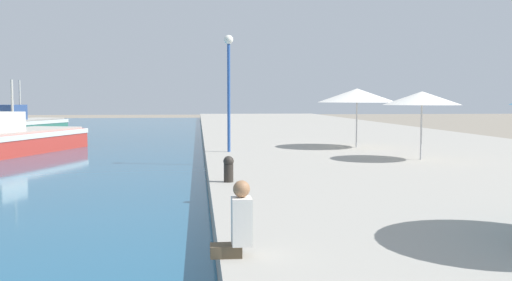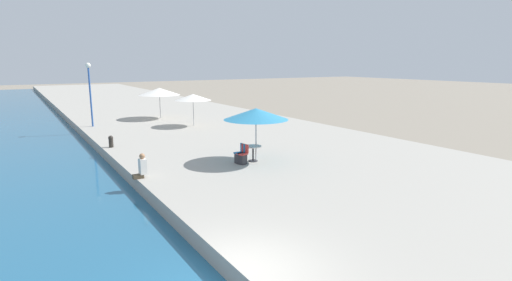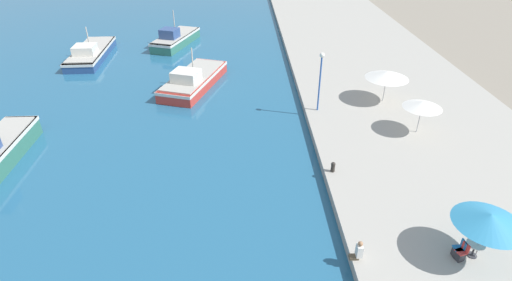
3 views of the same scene
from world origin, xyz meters
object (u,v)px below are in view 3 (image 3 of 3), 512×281
Objects in this scene: cafe_umbrella_white at (423,105)px; person_at_quay at (358,251)px; cafe_chair_left at (461,254)px; fishing_boat_far at (91,52)px; mooring_bollard at (333,167)px; fishing_boat_distant at (175,39)px; cafe_table at (475,247)px; lamppost at (321,72)px; cafe_umbrella_pink at (490,219)px; cafe_chair_right at (458,251)px; fishing_boat_mid at (193,79)px; cafe_umbrella_striped at (387,75)px.

cafe_umbrella_white reaches higher than person_at_quay.
cafe_umbrella_white is at bearing -28.71° from cafe_chair_left.
mooring_bollard is (21.39, -22.31, 0.23)m from fishing_boat_far.
cafe_umbrella_white is at bearing -29.85° from fishing_boat_distant.
lamppost is (-4.58, 14.98, 2.56)m from cafe_table.
cafe_umbrella_white is 3.27× the size of cafe_table.
fishing_boat_far is 3.17× the size of cafe_umbrella_pink.
mooring_bollard is (0.23, 6.76, -0.10)m from person_at_quay.
cafe_chair_left is at bearing -171.93° from cafe_chair_right.
person_at_quay is at bearing -91.96° from mooring_bollard.
fishing_boat_far is 2.10× the size of lamppost.
lamppost is (21.85, -14.09, 2.97)m from fishing_boat_far.
lamppost is (10.17, -6.11, 2.93)m from fishing_boat_mid.
cafe_umbrella_pink reaches higher than person_at_quay.
cafe_table is at bearing -73.02° from lamppost.
fishing_boat_mid is 12.22m from lamppost.
lamppost is (-3.85, 14.99, 2.77)m from cafe_chair_right.
person_at_quay is at bearing 179.00° from cafe_umbrella_pink.
fishing_boat_mid reaches higher than cafe_chair_right.
fishing_boat_mid is 9.21× the size of person_at_quay.
cafe_table is 0.88× the size of cafe_chair_left.
cafe_umbrella_striped is at bearing 15.12° from lamppost.
cafe_chair_left is (-2.49, -11.56, -1.78)m from cafe_umbrella_white.
cafe_table is 0.79× the size of person_at_quay.
cafe_umbrella_white reaches higher than cafe_chair_left.
lamppost reaches higher than mooring_bollard.
person_at_quay is 6.76m from mooring_bollard.
cafe_umbrella_pink reaches higher than mooring_bollard.
cafe_umbrella_white is 11.77m from cafe_chair_right.
cafe_chair_right is (-2.52, -11.36, -1.78)m from cafe_umbrella_white.
lamppost is at bearing -35.64° from fishing_boat_distant.
cafe_umbrella_striped is (-0.81, 5.13, 0.13)m from cafe_umbrella_white.
mooring_bollard is (9.72, -14.32, 0.18)m from fishing_boat_mid.
lamppost is at bearing 87.38° from person_at_quay.
cafe_umbrella_striped is at bearing -6.35° from cafe_chair_right.
fishing_boat_mid is at bearing -56.75° from fishing_boat_distant.
cafe_chair_right is 4.54m from person_at_quay.
cafe_umbrella_pink is at bearing -97.85° from cafe_chair_left.
lamppost is at bearing -164.88° from cafe_umbrella_striped.
cafe_chair_left is 1.39× the size of mooring_bollard.
fishing_boat_mid is 25.33m from cafe_chair_right.
cafe_table is at bearing -90.00° from cafe_chair_right.
fishing_boat_far is at bearing 132.26° from cafe_table.
fishing_boat_far reaches higher than mooring_bollard.
lamppost reaches higher than cafe_chair_left.
fishing_boat_mid reaches higher than cafe_table.
fishing_boat_distant reaches higher than cafe_umbrella_white.
fishing_boat_far is at bearing 163.64° from fishing_boat_mid.
cafe_umbrella_striped is at bearing 69.23° from person_at_quay.
cafe_chair_right is 0.90× the size of person_at_quay.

